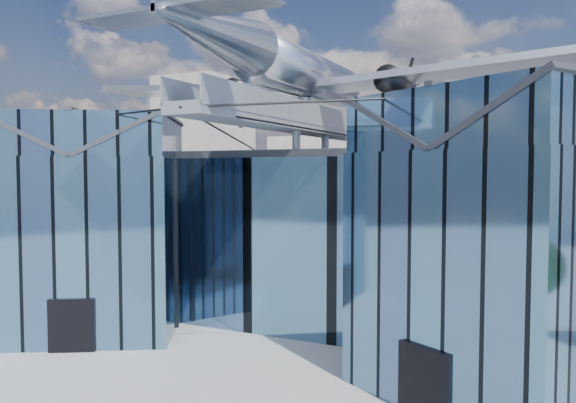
% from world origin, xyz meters
% --- Properties ---
extents(ground_plane, '(120.00, 120.00, 0.00)m').
position_xyz_m(ground_plane, '(0.00, 0.00, 0.00)').
color(ground_plane, gray).
extents(museum, '(32.88, 24.50, 17.60)m').
position_xyz_m(museum, '(0.00, 5.82, 5.54)').
color(museum, '#486F93').
rests_on(museum, ground).
extents(bg_towers, '(77.00, 24.50, 26.00)m').
position_xyz_m(bg_towers, '(1.45, 50.49, 10.01)').
color(bg_towers, gray).
rests_on(bg_towers, ground).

